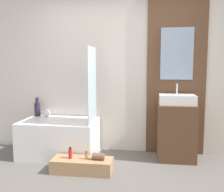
% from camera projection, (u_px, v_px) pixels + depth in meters
% --- Properties ---
extents(wall_tiled_back, '(4.20, 0.06, 2.60)m').
position_uv_depth(wall_tiled_back, '(117.00, 72.00, 4.27)').
color(wall_tiled_back, beige).
rests_on(wall_tiled_back, ground_plane).
extents(wall_wood_accent, '(0.91, 0.04, 2.60)m').
position_uv_depth(wall_wood_accent, '(176.00, 71.00, 4.08)').
color(wall_wood_accent, brown).
rests_on(wall_wood_accent, ground_plane).
extents(bathtub, '(1.15, 0.76, 0.56)m').
position_uv_depth(bathtub, '(60.00, 138.00, 4.09)').
color(bathtub, white).
rests_on(bathtub, ground_plane).
extents(glass_shower_screen, '(0.01, 0.53, 1.11)m').
position_uv_depth(glass_shower_screen, '(92.00, 85.00, 3.82)').
color(glass_shower_screen, silver).
rests_on(glass_shower_screen, bathtub).
extents(wooden_step_bench, '(0.80, 0.32, 0.18)m').
position_uv_depth(wooden_step_bench, '(82.00, 165.00, 3.47)').
color(wooden_step_bench, '#A87F56').
rests_on(wooden_step_bench, ground_plane).
extents(vanity_cabinet, '(0.55, 0.49, 0.84)m').
position_uv_depth(vanity_cabinet, '(176.00, 132.00, 3.93)').
color(vanity_cabinet, brown).
rests_on(vanity_cabinet, ground_plane).
extents(sink, '(0.52, 0.34, 0.30)m').
position_uv_depth(sink, '(177.00, 99.00, 3.87)').
color(sink, white).
rests_on(sink, vanity_cabinet).
extents(vase_tall_dark, '(0.10, 0.10, 0.31)m').
position_uv_depth(vase_tall_dark, '(37.00, 108.00, 4.38)').
color(vase_tall_dark, '#2D1E33').
rests_on(vase_tall_dark, bathtub).
extents(vase_round_light, '(0.12, 0.12, 0.12)m').
position_uv_depth(vase_round_light, '(47.00, 113.00, 4.35)').
color(vase_round_light, white).
rests_on(vase_round_light, bathtub).
extents(bottle_soap_primary, '(0.05, 0.05, 0.16)m').
position_uv_depth(bottle_soap_primary, '(70.00, 153.00, 3.48)').
color(bottle_soap_primary, red).
rests_on(bottle_soap_primary, wooden_step_bench).
extents(bottle_soap_secondary, '(0.04, 0.04, 0.10)m').
position_uv_depth(bottle_soap_secondary, '(86.00, 156.00, 3.45)').
color(bottle_soap_secondary, '#B2752D').
rests_on(bottle_soap_secondary, wooden_step_bench).
extents(towel_roll, '(0.16, 0.09, 0.09)m').
position_uv_depth(towel_roll, '(98.00, 156.00, 3.43)').
color(towel_roll, brown).
rests_on(towel_roll, wooden_step_bench).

